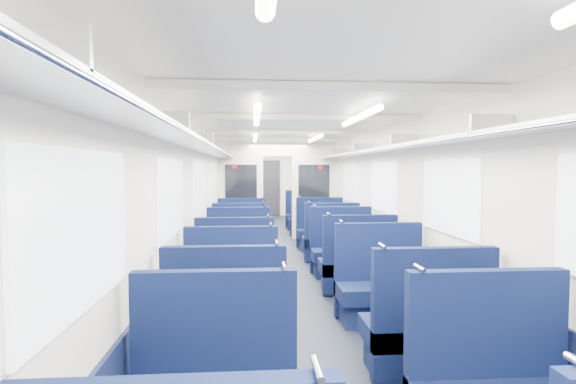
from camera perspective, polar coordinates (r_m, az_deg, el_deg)
floor at (r=7.56m, az=0.20°, el=-10.08°), size 2.80×18.00×0.01m
ceiling at (r=7.39m, az=0.20°, el=7.96°), size 2.80×18.00×0.01m
wall_left at (r=7.40m, az=-10.67°, el=-1.20°), size 0.02×18.00×2.35m
dado_left at (r=7.51m, az=-10.49°, el=-7.50°), size 0.03×17.90×0.70m
wall_right at (r=7.63m, az=10.74°, el=-1.08°), size 0.02×18.00×2.35m
dado_right at (r=7.72m, az=10.57°, el=-7.20°), size 0.03×17.90×0.70m
wall_far at (r=16.36m, az=-2.35°, el=1.10°), size 2.80×0.02×2.35m
luggage_rack_left at (r=7.37m, az=-9.28°, el=5.00°), size 0.36×17.40×0.18m
luggage_rack_right at (r=7.57m, az=9.43°, el=4.94°), size 0.36×17.40×0.18m
windows at (r=6.92m, az=0.50°, el=0.59°), size 2.78×15.60×0.75m
ceiling_fittings at (r=7.13m, az=0.37°, el=7.65°), size 2.70×16.06×0.11m
end_door at (r=16.31m, az=-2.35°, el=0.48°), size 0.75×0.06×2.00m
bulkhead at (r=10.93m, az=-1.31°, el=0.48°), size 2.80×0.10×2.35m
seat_8 at (r=4.01m, az=-7.86°, el=-16.93°), size 1.00×0.55×1.12m
seat_9 at (r=4.08m, az=17.05°, el=-16.69°), size 1.00×0.55×1.12m
seat_10 at (r=4.92m, az=-7.18°, el=-13.13°), size 1.00×0.55×1.12m
seat_11 at (r=5.29m, az=11.60°, el=-12.01°), size 1.00×0.55×1.12m
seat_12 at (r=6.06m, az=-6.64°, el=-10.05°), size 1.00×0.55×1.12m
seat_13 at (r=6.38m, az=8.69°, el=-9.39°), size 1.00×0.55×1.12m
seat_14 at (r=7.27m, az=-6.27°, el=-7.86°), size 1.00×0.55×1.12m
seat_15 at (r=7.39m, az=6.83°, el=-7.69°), size 1.00×0.55×1.12m
seat_16 at (r=8.41m, az=-6.02°, el=-6.37°), size 1.00×0.55×1.12m
seat_17 at (r=8.45m, az=5.36°, el=-6.33°), size 1.00×0.55×1.12m
seat_18 at (r=9.46m, az=-5.84°, el=-5.33°), size 1.00×0.55×1.12m
seat_19 at (r=9.69m, az=4.08°, el=-5.12°), size 1.00×0.55×1.12m
seat_20 at (r=11.57m, az=-5.58°, el=-3.81°), size 1.00×0.55×1.12m
seat_21 at (r=11.54m, az=2.69°, el=-3.82°), size 1.00×0.55×1.12m
seat_22 at (r=12.76m, az=-5.48°, el=-3.18°), size 1.00×0.55×1.12m
seat_23 at (r=12.82m, az=1.97°, el=-3.13°), size 1.00×0.55×1.12m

